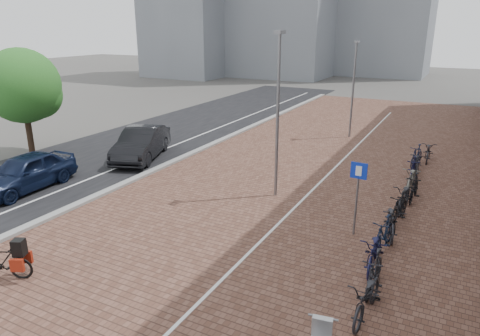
# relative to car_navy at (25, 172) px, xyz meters

# --- Properties ---
(ground) EXTENTS (140.00, 140.00, 0.00)m
(ground) POSITION_rel_car_navy_xyz_m (8.33, -2.91, -0.75)
(ground) COLOR #474442
(ground) RESTS_ON ground
(plaza_brick) EXTENTS (14.50, 42.00, 0.04)m
(plaza_brick) POSITION_rel_car_navy_xyz_m (10.33, 9.09, -0.74)
(plaza_brick) COLOR brown
(plaza_brick) RESTS_ON ground
(street_asphalt) EXTENTS (8.00, 50.00, 0.03)m
(street_asphalt) POSITION_rel_car_navy_xyz_m (-0.67, 9.09, -0.75)
(street_asphalt) COLOR black
(street_asphalt) RESTS_ON ground
(curb) EXTENTS (0.35, 42.00, 0.14)m
(curb) POSITION_rel_car_navy_xyz_m (3.23, 9.09, -0.68)
(curb) COLOR gray
(curb) RESTS_ON ground
(lane_line) EXTENTS (0.12, 44.00, 0.00)m
(lane_line) POSITION_rel_car_navy_xyz_m (1.33, 9.09, -0.73)
(lane_line) COLOR white
(lane_line) RESTS_ON street_asphalt
(parking_line) EXTENTS (0.10, 30.00, 0.00)m
(parking_line) POSITION_rel_car_navy_xyz_m (10.53, 9.09, -0.72)
(parking_line) COLOR white
(parking_line) RESTS_ON plaza_brick
(car_navy) EXTENTS (2.02, 4.51, 1.50)m
(car_navy) POSITION_rel_car_navy_xyz_m (0.00, 0.00, 0.00)
(car_navy) COLOR black
(car_navy) RESTS_ON ground
(car_dark) EXTENTS (3.25, 5.09, 1.58)m
(car_dark) POSITION_rel_car_navy_xyz_m (1.36, 5.67, 0.04)
(car_dark) COLOR black
(car_dark) RESTS_ON ground
(hero_bike) EXTENTS (1.71, 1.13, 1.17)m
(hero_bike) POSITION_rel_car_navy_xyz_m (5.29, -4.78, -0.23)
(hero_bike) COLOR black
(hero_bike) RESTS_ON ground
(parking_sign) EXTENTS (0.52, 0.11, 2.47)m
(parking_sign) POSITION_rel_car_navy_xyz_m (12.99, 2.11, 0.91)
(parking_sign) COLOR slate
(parking_sign) RESTS_ON ground
(lamp_near) EXTENTS (0.12, 0.12, 6.24)m
(lamp_near) POSITION_rel_car_navy_xyz_m (9.39, 4.12, 2.37)
(lamp_near) COLOR slate
(lamp_near) RESTS_ON ground
(lamp_far) EXTENTS (0.12, 0.12, 5.57)m
(lamp_far) POSITION_rel_car_navy_xyz_m (9.61, 14.97, 2.03)
(lamp_far) COLOR gray
(lamp_far) RESTS_ON ground
(street_tree) EXTENTS (3.75, 3.75, 5.46)m
(street_tree) POSITION_rel_car_navy_xyz_m (-4.18, 3.69, 2.72)
(street_tree) COLOR #382619
(street_tree) RESTS_ON ground
(bike_row) EXTENTS (1.20, 15.81, 1.05)m
(bike_row) POSITION_rel_car_navy_xyz_m (14.11, 4.99, -0.23)
(bike_row) COLOR black
(bike_row) RESTS_ON ground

